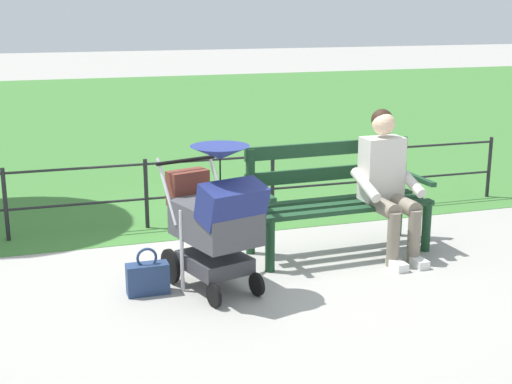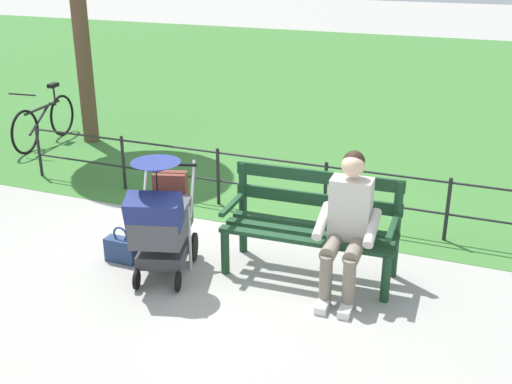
{
  "view_description": "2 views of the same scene",
  "coord_description": "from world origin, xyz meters",
  "px_view_note": "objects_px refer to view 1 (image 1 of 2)",
  "views": [
    {
      "loc": [
        1.68,
        5.51,
        2.14
      ],
      "look_at": [
        -0.07,
        0.02,
        0.63
      ],
      "focal_mm": 50.1,
      "sensor_mm": 36.0,
      "label": 1
    },
    {
      "loc": [
        -2.36,
        5.01,
        2.93
      ],
      "look_at": [
        -0.35,
        0.03,
        0.79
      ],
      "focal_mm": 44.1,
      "sensor_mm": 36.0,
      "label": 2
    }
  ],
  "objects_px": {
    "person_on_bench": "(387,179)",
    "handbag": "(148,278)",
    "park_bench": "(336,193)",
    "stroller": "(216,216)"
  },
  "relations": [
    {
      "from": "person_on_bench",
      "to": "handbag",
      "type": "bearing_deg",
      "value": 7.58
    },
    {
      "from": "park_bench",
      "to": "handbag",
      "type": "bearing_deg",
      "value": 16.02
    },
    {
      "from": "person_on_bench",
      "to": "stroller",
      "type": "xyz_separation_m",
      "value": [
        1.64,
        0.37,
        -0.08
      ]
    },
    {
      "from": "park_bench",
      "to": "handbag",
      "type": "relative_size",
      "value": 4.38
    },
    {
      "from": "park_bench",
      "to": "stroller",
      "type": "relative_size",
      "value": 1.41
    },
    {
      "from": "person_on_bench",
      "to": "handbag",
      "type": "distance_m",
      "value": 2.25
    },
    {
      "from": "person_on_bench",
      "to": "stroller",
      "type": "bearing_deg",
      "value": 12.76
    },
    {
      "from": "park_bench",
      "to": "handbag",
      "type": "height_order",
      "value": "park_bench"
    },
    {
      "from": "stroller",
      "to": "handbag",
      "type": "bearing_deg",
      "value": -9.11
    },
    {
      "from": "handbag",
      "to": "park_bench",
      "type": "bearing_deg",
      "value": -163.98
    }
  ]
}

